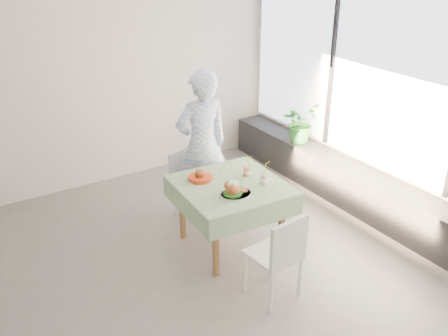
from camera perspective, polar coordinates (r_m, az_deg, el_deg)
floor at (r=4.86m, az=-8.14°, el=-13.84°), size 6.00×6.00×0.00m
wall_back at (r=6.39m, az=-18.64°, el=8.99°), size 6.00×0.02×2.80m
wall_right at (r=5.90m, az=18.53°, el=7.73°), size 0.02×5.00×2.80m
window_pane at (r=5.81m, az=18.68°, el=10.04°), size 0.01×4.80×2.18m
window_ledge at (r=6.17m, az=15.90°, el=-2.73°), size 0.40×4.80×0.50m
cafe_table at (r=5.19m, az=0.77°, el=-4.62°), size 1.10×1.10×0.74m
chair_far at (r=5.91m, az=-3.77°, el=-3.14°), size 0.48×0.48×0.79m
chair_near at (r=4.64m, az=5.71°, el=-11.58°), size 0.44×0.44×0.87m
diner at (r=5.68m, az=-2.53°, el=2.68°), size 0.66×0.46×1.74m
main_dish at (r=4.81m, az=1.17°, el=-2.59°), size 0.32×0.32×0.17m
juice_cup_orange at (r=5.21m, az=2.63°, el=-0.32°), size 0.09×0.09×0.24m
juice_cup_lemonade at (r=5.06m, az=4.63°, el=-1.14°), size 0.10×0.10×0.27m
second_dish at (r=5.14m, az=-2.74°, el=-0.99°), size 0.25×0.25×0.12m
potted_plant at (r=6.74m, az=8.76°, el=5.19°), size 0.58×0.53×0.54m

